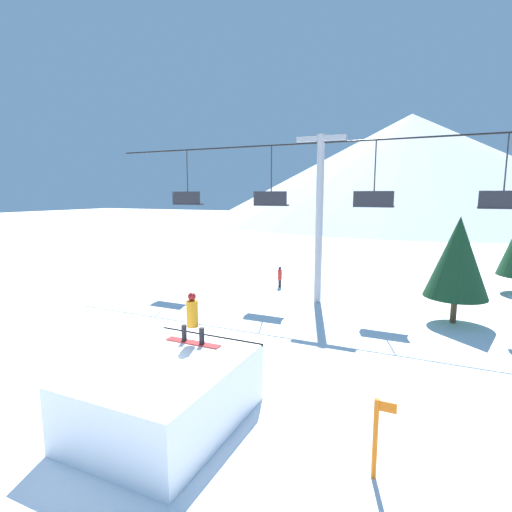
% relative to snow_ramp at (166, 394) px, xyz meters
% --- Properties ---
extents(ground_plane, '(220.00, 220.00, 0.00)m').
position_rel_snow_ramp_xyz_m(ground_plane, '(-0.91, -0.94, -0.77)').
color(ground_plane, white).
extents(mountain_ridge, '(82.93, 82.93, 21.59)m').
position_rel_snow_ramp_xyz_m(mountain_ridge, '(-0.91, 83.28, 10.02)').
color(mountain_ridge, silver).
rests_on(mountain_ridge, ground_plane).
extents(snow_ramp, '(3.18, 4.09, 1.54)m').
position_rel_snow_ramp_xyz_m(snow_ramp, '(0.00, 0.00, 0.00)').
color(snow_ramp, white).
rests_on(snow_ramp, ground_plane).
extents(snowboarder, '(1.57, 0.30, 1.37)m').
position_rel_snow_ramp_xyz_m(snowboarder, '(-0.11, 1.31, 1.44)').
color(snowboarder, '#B22D2D').
rests_on(snowboarder, snow_ramp).
extents(chairlift, '(24.04, 0.44, 8.23)m').
position_rel_snow_ramp_xyz_m(chairlift, '(0.21, 11.97, 4.23)').
color(chairlift, '#9E9EA3').
rests_on(chairlift, ground_plane).
extents(pine_tree_near, '(2.54, 2.54, 4.52)m').
position_rel_snow_ramp_xyz_m(pine_tree_near, '(6.36, 11.26, 2.05)').
color(pine_tree_near, '#4C3823').
rests_on(pine_tree_near, ground_plane).
extents(trail_marker, '(0.41, 0.10, 1.62)m').
position_rel_snow_ramp_xyz_m(trail_marker, '(4.75, 0.19, 0.10)').
color(trail_marker, orange).
rests_on(trail_marker, ground_plane).
extents(distant_skier, '(0.24, 0.24, 1.23)m').
position_rel_snow_ramp_xyz_m(distant_skier, '(-2.71, 14.26, -0.10)').
color(distant_skier, black).
rests_on(distant_skier, ground_plane).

